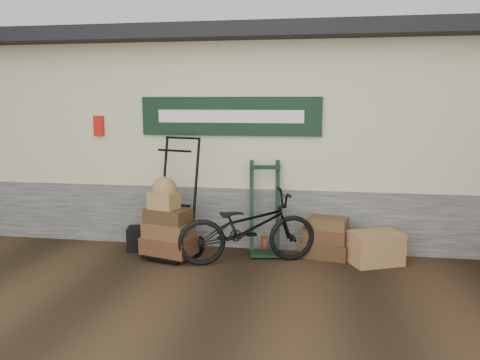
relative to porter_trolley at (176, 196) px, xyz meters
name	(u,v)px	position (x,y,z in m)	size (l,w,h in m)	color
ground	(240,272)	(1.00, -0.53, -0.85)	(80.00, 80.00, 0.00)	black
station_building	(264,132)	(0.99, 2.21, 0.76)	(14.40, 4.10, 3.20)	#4C4C47
porter_trolley	(176,196)	(0.00, 0.00, 0.00)	(0.85, 0.64, 1.70)	black
green_barrow	(265,208)	(1.23, 0.25, -0.18)	(0.48, 0.41, 1.34)	black
suitcase_stack	(326,237)	(2.09, 0.26, -0.57)	(0.65, 0.41, 0.57)	#342110
wicker_hamper	(375,248)	(2.75, 0.07, -0.63)	(0.67, 0.43, 0.43)	olive
black_trunk	(140,238)	(-0.60, 0.13, -0.68)	(0.34, 0.30, 0.34)	black
bicycle	(247,224)	(1.04, -0.16, -0.31)	(1.87, 0.65, 1.09)	black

